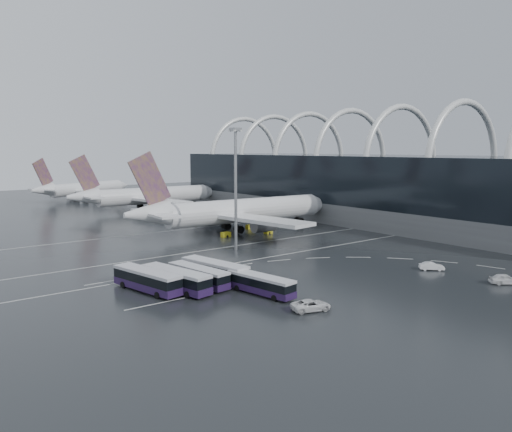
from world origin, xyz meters
TOP-DOWN VIEW (x-y plane):
  - ground at (0.00, 0.00)m, footprint 420.00×420.00m
  - terminal at (61.56, 19.84)m, footprint 42.00×160.00m
  - lane_marking_near at (0.00, -2.00)m, footprint 120.00×0.25m
  - lane_marking_mid at (0.00, 12.00)m, footprint 120.00×0.25m
  - lane_marking_far at (0.00, 40.00)m, footprint 120.00×0.25m
  - bus_bay_line_south at (-24.00, -16.00)m, footprint 28.00×0.25m
  - bus_bay_line_north at (-24.00, 0.00)m, footprint 28.00×0.25m
  - airliner_main at (12.40, 27.89)m, footprint 63.54×55.64m
  - airliner_gate_b at (14.28, 85.87)m, footprint 57.99×52.34m
  - airliner_gate_c at (8.67, 137.10)m, footprint 49.82×45.46m
  - bus_row_near_a at (-31.29, -9.33)m, footprint 5.65×14.07m
  - bus_row_near_b at (-27.64, -11.80)m, footprint 5.64×14.06m
  - bus_row_near_c at (-23.29, -11.45)m, footprint 4.55×12.79m
  - bus_row_near_d at (-19.64, -10.71)m, footprint 5.44×13.88m
  - bus_row_far_c at (-18.29, -21.49)m, footprint 4.56×12.30m
  - van_curve_a at (-17.74, -31.90)m, footprint 6.14×4.18m
  - van_curve_b at (16.96, -41.77)m, footprint 5.15×4.77m
  - van_curve_c at (15.94, -28.84)m, footprint 4.26×4.19m
  - floodlight_mast at (-1.44, 8.52)m, footprint 2.04×2.04m
  - gse_cart_belly_a at (17.31, 20.26)m, footprint 2.17×1.28m
  - gse_cart_belly_b at (22.55, 25.93)m, footprint 2.07×1.22m
  - gse_cart_belly_c at (5.61, 22.76)m, footprint 2.34×1.38m
  - gse_cart_belly_d at (25.14, 27.91)m, footprint 2.08×1.23m
  - gse_cart_belly_e at (18.22, 29.22)m, footprint 2.29×1.35m

SIDE VIEW (x-z plane):
  - ground at x=0.00m, z-range 0.00..0.00m
  - lane_marking_near at x=0.00m, z-range 0.00..0.01m
  - lane_marking_mid at x=0.00m, z-range 0.00..0.01m
  - lane_marking_far at x=0.00m, z-range 0.00..0.01m
  - bus_bay_line_south at x=-24.00m, z-range 0.00..0.01m
  - bus_bay_line_north at x=-24.00m, z-range 0.00..0.01m
  - gse_cart_belly_b at x=22.55m, z-range 0.00..1.13m
  - gse_cart_belly_d at x=25.14m, z-range 0.00..1.13m
  - gse_cart_belly_a at x=17.31m, z-range 0.00..1.19m
  - gse_cart_belly_e at x=18.22m, z-range 0.00..1.25m
  - gse_cart_belly_c at x=5.61m, z-range 0.00..1.28m
  - van_curve_c at x=15.94m, z-range 0.00..1.46m
  - van_curve_a at x=-17.74m, z-range 0.00..1.56m
  - van_curve_b at x=16.96m, z-range 0.00..1.71m
  - bus_row_far_c at x=-18.29m, z-range 0.15..3.11m
  - bus_row_near_c at x=-23.29m, z-range 0.15..3.23m
  - bus_row_near_d at x=-19.64m, z-range 0.17..3.50m
  - bus_row_near_b at x=-27.64m, z-range 0.17..3.55m
  - bus_row_near_a at x=-31.29m, z-range 0.17..3.55m
  - airliner_gate_c at x=8.67m, z-range -4.61..13.85m
  - airliner_gate_b at x=14.28m, z-range -5.04..15.15m
  - airliner_main at x=12.40m, z-range -5.37..16.15m
  - terminal at x=61.56m, z-range -6.58..28.32m
  - floodlight_mast at x=-1.44m, z-range 3.43..29.98m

